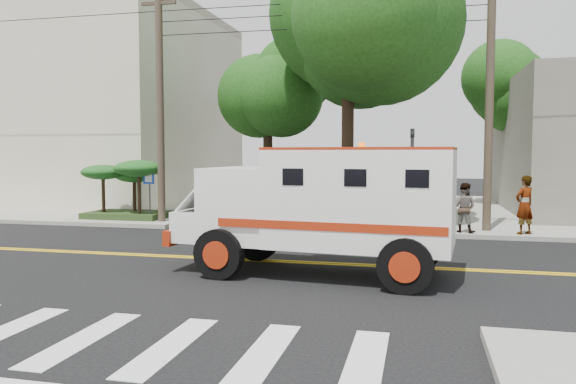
# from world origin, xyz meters

# --- Properties ---
(ground) EXTENTS (100.00, 100.00, 0.00)m
(ground) POSITION_xyz_m (0.00, 0.00, 0.00)
(ground) COLOR black
(ground) RESTS_ON ground
(sidewalk_nw) EXTENTS (17.00, 17.00, 0.15)m
(sidewalk_nw) POSITION_xyz_m (-13.50, 13.50, 0.07)
(sidewalk_nw) COLOR gray
(sidewalk_nw) RESTS_ON ground
(building_left) EXTENTS (16.00, 14.00, 10.00)m
(building_left) POSITION_xyz_m (-15.50, 15.00, 5.15)
(building_left) COLOR beige
(building_left) RESTS_ON sidewalk_nw
(utility_pole_left) EXTENTS (0.28, 0.28, 9.00)m
(utility_pole_left) POSITION_xyz_m (-5.60, 6.00, 4.50)
(utility_pole_left) COLOR #382D23
(utility_pole_left) RESTS_ON ground
(utility_pole_right) EXTENTS (0.28, 0.28, 9.00)m
(utility_pole_right) POSITION_xyz_m (6.30, 6.20, 4.50)
(utility_pole_right) COLOR #382D23
(utility_pole_right) RESTS_ON ground
(tree_main) EXTENTS (6.08, 5.70, 9.85)m
(tree_main) POSITION_xyz_m (1.94, 6.21, 7.20)
(tree_main) COLOR black
(tree_main) RESTS_ON ground
(tree_left) EXTENTS (4.48, 4.20, 7.70)m
(tree_left) POSITION_xyz_m (-2.68, 11.79, 5.73)
(tree_left) COLOR black
(tree_left) RESTS_ON ground
(tree_right) EXTENTS (4.80, 4.50, 8.20)m
(tree_right) POSITION_xyz_m (8.84, 15.77, 6.09)
(tree_right) COLOR black
(tree_right) RESTS_ON ground
(traffic_signal) EXTENTS (0.15, 0.18, 3.60)m
(traffic_signal) POSITION_xyz_m (3.80, 5.60, 2.23)
(traffic_signal) COLOR #3F3F42
(traffic_signal) RESTS_ON ground
(accessibility_sign) EXTENTS (0.45, 0.10, 2.02)m
(accessibility_sign) POSITION_xyz_m (-6.20, 6.17, 1.37)
(accessibility_sign) COLOR #3F3F42
(accessibility_sign) RESTS_ON ground
(palm_planter) EXTENTS (3.52, 2.63, 2.36)m
(palm_planter) POSITION_xyz_m (-7.44, 6.62, 1.65)
(palm_planter) COLOR #1E3314
(palm_planter) RESTS_ON sidewalk_nw
(armored_truck) EXTENTS (6.57, 3.08, 2.90)m
(armored_truck) POSITION_xyz_m (1.99, -1.31, 1.65)
(armored_truck) COLOR white
(armored_truck) RESTS_ON ground
(pedestrian_a) EXTENTS (0.83, 0.78, 1.91)m
(pedestrian_a) POSITION_xyz_m (7.38, 5.50, 1.10)
(pedestrian_a) COLOR gray
(pedestrian_a) RESTS_ON sidewalk_ne
(pedestrian_b) EXTENTS (0.97, 0.87, 1.65)m
(pedestrian_b) POSITION_xyz_m (5.50, 5.50, 0.97)
(pedestrian_b) COLOR gray
(pedestrian_b) RESTS_ON sidewalk_ne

